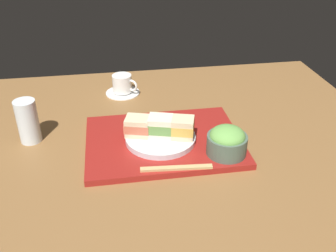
% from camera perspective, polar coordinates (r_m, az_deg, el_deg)
% --- Properties ---
extents(ground_plane, '(1.40, 1.00, 0.03)m').
position_cam_1_polar(ground_plane, '(1.15, -1.57, -1.78)').
color(ground_plane, brown).
extents(serving_tray, '(0.44, 0.32, 0.02)m').
position_cam_1_polar(serving_tray, '(1.09, -0.68, -2.30)').
color(serving_tray, maroon).
rests_on(serving_tray, ground_plane).
extents(sandwich_plate, '(0.20, 0.20, 0.02)m').
position_cam_1_polar(sandwich_plate, '(1.07, -1.26, -1.80)').
color(sandwich_plate, silver).
rests_on(sandwich_plate, serving_tray).
extents(sandwich_near, '(0.08, 0.07, 0.05)m').
position_cam_1_polar(sandwich_near, '(1.06, -4.58, -0.02)').
color(sandwich_near, beige).
rests_on(sandwich_near, sandwich_plate).
extents(sandwich_middle, '(0.08, 0.07, 0.06)m').
position_cam_1_polar(sandwich_middle, '(1.05, -1.28, -0.07)').
color(sandwich_middle, '#EFE5C1').
rests_on(sandwich_middle, sandwich_plate).
extents(sandwich_far, '(0.08, 0.07, 0.06)m').
position_cam_1_polar(sandwich_far, '(1.05, 2.07, -0.27)').
color(sandwich_far, beige).
rests_on(sandwich_far, sandwich_plate).
extents(salad_bowl, '(0.11, 0.11, 0.08)m').
position_cam_1_polar(salad_bowl, '(1.01, 8.86, -2.24)').
color(salad_bowl, '#4C6051').
rests_on(salad_bowl, serving_tray).
extents(chopsticks_pair, '(0.18, 0.03, 0.01)m').
position_cam_1_polar(chopsticks_pair, '(0.96, 1.28, -6.32)').
color(chopsticks_pair, tan).
rests_on(chopsticks_pair, serving_tray).
extents(coffee_cup, '(0.12, 0.12, 0.07)m').
position_cam_1_polar(coffee_cup, '(1.38, -6.83, 6.06)').
color(coffee_cup, white).
rests_on(coffee_cup, ground_plane).
extents(drinking_glass, '(0.06, 0.06, 0.13)m').
position_cam_1_polar(drinking_glass, '(1.14, -20.32, 0.67)').
color(drinking_glass, silver).
rests_on(drinking_glass, ground_plane).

